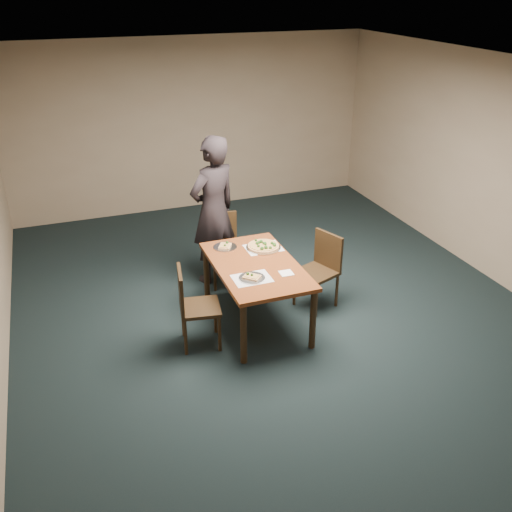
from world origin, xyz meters
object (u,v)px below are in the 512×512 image
object	(u,v)px
slice_plate_near	(252,277)
slice_plate_far	(225,246)
chair_far	(223,244)
chair_left	(192,303)
dining_table	(256,271)
pizza_pan	(264,246)
chair_right	(321,266)
diner	(213,211)

from	to	relation	value
slice_plate_near	slice_plate_far	distance (m)	0.83
chair_far	chair_left	size ratio (longest dim) A/B	1.00
dining_table	chair_far	world-z (taller)	chair_far
chair_far	pizza_pan	xyz separation A→B (m)	(0.27, -0.74, 0.26)
chair_right	slice_plate_far	bearing A→B (deg)	-132.45
pizza_pan	chair_right	bearing A→B (deg)	-20.45
chair_left	pizza_pan	size ratio (longest dim) A/B	2.23
dining_table	slice_plate_near	bearing A→B (deg)	-117.94
pizza_pan	slice_plate_far	bearing A→B (deg)	157.30
chair_right	slice_plate_far	xyz separation A→B (m)	(-1.06, 0.42, 0.25)
chair_far	diner	size ratio (longest dim) A/B	0.47
chair_left	diner	xyz separation A→B (m)	(0.65, 1.37, 0.45)
diner	slice_plate_far	distance (m)	0.68
chair_far	slice_plate_far	bearing A→B (deg)	-101.13
chair_left	pizza_pan	xyz separation A→B (m)	(1.01, 0.54, 0.26)
chair_left	pizza_pan	bearing A→B (deg)	-52.23
chair_left	dining_table	bearing A→B (deg)	-67.00
chair_far	chair_right	bearing A→B (deg)	-43.76
chair_right	slice_plate_near	xyz separation A→B (m)	(-1.03, -0.41, 0.25)
dining_table	chair_right	world-z (taller)	chair_right
chair_left	diner	world-z (taller)	diner
chair_right	slice_plate_near	bearing A→B (deg)	-89.36
chair_far	chair_right	distance (m)	1.35
dining_table	slice_plate_near	size ratio (longest dim) A/B	5.36
diner	slice_plate_near	xyz separation A→B (m)	(-0.02, -1.47, -0.20)
dining_table	pizza_pan	xyz separation A→B (m)	(0.23, 0.36, 0.12)
chair_left	diner	distance (m)	1.58
pizza_pan	chair_far	bearing A→B (deg)	110.02
dining_table	chair_right	bearing A→B (deg)	7.49
slice_plate_far	chair_far	bearing A→B (deg)	75.58
chair_far	diner	xyz separation A→B (m)	(-0.09, 0.08, 0.45)
dining_table	slice_plate_far	size ratio (longest dim) A/B	5.36
pizza_pan	slice_plate_far	distance (m)	0.45
chair_left	chair_right	xyz separation A→B (m)	(1.66, 0.30, 0.00)
chair_right	pizza_pan	size ratio (longest dim) A/B	2.23
dining_table	pizza_pan	world-z (taller)	pizza_pan
chair_right	dining_table	bearing A→B (deg)	-103.62
chair_far	slice_plate_far	size ratio (longest dim) A/B	3.25
pizza_pan	slice_plate_far	world-z (taller)	pizza_pan
slice_plate_near	slice_plate_far	xyz separation A→B (m)	(-0.03, 0.83, -0.00)
chair_far	slice_plate_near	world-z (taller)	chair_far
dining_table	slice_plate_far	world-z (taller)	slice_plate_far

